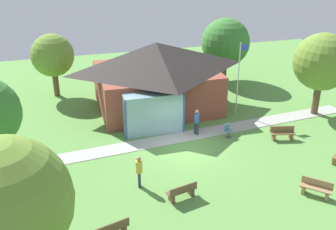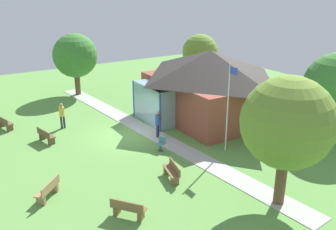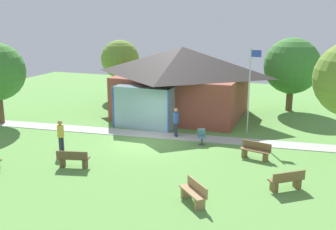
{
  "view_description": "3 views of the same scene",
  "coord_description": "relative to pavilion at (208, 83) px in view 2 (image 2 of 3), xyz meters",
  "views": [
    {
      "loc": [
        -6.86,
        -19.82,
        11.69
      ],
      "look_at": [
        -0.48,
        2.4,
        1.18
      ],
      "focal_mm": 42.72,
      "sensor_mm": 36.0,
      "label": 1
    },
    {
      "loc": [
        19.52,
        -9.23,
        9.16
      ],
      "look_at": [
        0.7,
        2.53,
        1.15
      ],
      "focal_mm": 38.96,
      "sensor_mm": 36.0,
      "label": 2
    },
    {
      "loc": [
        8.41,
        -19.66,
        7.02
      ],
      "look_at": [
        0.51,
        1.88,
        1.18
      ],
      "focal_mm": 42.46,
      "sensor_mm": 36.0,
      "label": 3
    }
  ],
  "objects": [
    {
      "name": "tree_east_hedge",
      "position": [
        10.54,
        -4.11,
        1.27
      ],
      "size": [
        3.9,
        3.9,
        5.77
      ],
      "color": "brown",
      "rests_on": "ground_plane"
    },
    {
      "name": "pavilion",
      "position": [
        0.0,
        0.0,
        0.0
      ],
      "size": [
        9.27,
        8.33,
        4.85
      ],
      "color": "brown",
      "rests_on": "ground_plane"
    },
    {
      "name": "visitor_on_path",
      "position": [
        1.35,
        -4.9,
        -1.51
      ],
      "size": [
        0.34,
        0.34,
        1.74
      ],
      "rotation": [
        0.0,
        0.0,
        2.27
      ],
      "color": "#2D3347",
      "rests_on": "ground_plane"
    },
    {
      "name": "tree_west_hedge",
      "position": [
        -10.53,
        -6.02,
        0.89
      ],
      "size": [
        3.74,
        3.74,
        5.3
      ],
      "color": "brown",
      "rests_on": "ground_plane"
    },
    {
      "name": "bench_front_center",
      "position": [
        -1.62,
        -11.1,
        -2.13
      ],
      "size": [
        1.56,
        0.78,
        0.84
      ],
      "rotation": [
        0.0,
        0.0,
        0.24
      ],
      "color": "brown",
      "rests_on": "ground_plane"
    },
    {
      "name": "patio_chair_lawn_spare",
      "position": [
        3.15,
        -5.74,
        -2.11
      ],
      "size": [
        0.59,
        0.59,
        0.86
      ],
      "rotation": [
        0.0,
        0.0,
        3.6
      ],
      "color": "teal",
      "rests_on": "ground_plane"
    },
    {
      "name": "footpath",
      "position": [
        0.2,
        -5.01,
        -2.51
      ],
      "size": [
        24.95,
        3.72,
        0.03
      ],
      "primitive_type": "cube",
      "rotation": [
        0.0,
        0.0,
        0.1
      ],
      "color": "#ADADA8",
      "rests_on": "ground_plane"
    },
    {
      "name": "flagpole",
      "position": [
        5.18,
        -2.58,
        0.33
      ],
      "size": [
        0.64,
        0.08,
        5.15
      ],
      "color": "silver",
      "rests_on": "ground_plane"
    },
    {
      "name": "bench_front_right",
      "position": [
        4.75,
        -12.64,
        -2.13
      ],
      "size": [
        1.37,
        1.37,
        0.84
      ],
      "rotation": [
        0.0,
        0.0,
        2.35
      ],
      "color": "#9E7A51",
      "rests_on": "ground_plane"
    },
    {
      "name": "bench_lawn_far_right",
      "position": [
        7.99,
        -10.23,
        -2.13
      ],
      "size": [
        1.45,
        1.27,
        0.84
      ],
      "rotation": [
        0.0,
        0.0,
        0.67
      ],
      "color": "brown",
      "rests_on": "ground_plane"
    },
    {
      "name": "bench_front_left",
      "position": [
        -5.27,
        -12.86,
        -2.13
      ],
      "size": [
        1.56,
        0.83,
        0.84
      ],
      "rotation": [
        0.0,
        0.0,
        0.27
      ],
      "color": "brown",
      "rests_on": "ground_plane"
    },
    {
      "name": "visitor_strolling_lawn",
      "position": [
        -3.36,
        -9.53,
        -1.51
      ],
      "size": [
        0.34,
        0.34,
        1.74
      ],
      "rotation": [
        0.0,
        0.0,
        1.42
      ],
      "color": "#2D3347",
      "rests_on": "ground_plane"
    },
    {
      "name": "bench_mid_right",
      "position": [
        6.26,
        -6.97,
        -2.13
      ],
      "size": [
        1.56,
        0.78,
        0.84
      ],
      "rotation": [
        0.0,
        0.0,
        2.91
      ],
      "color": "brown",
      "rests_on": "ground_plane"
    },
    {
      "name": "tree_behind_pavilion_left",
      "position": [
        -6.96,
        4.5,
        0.73
      ],
      "size": [
        3.25,
        3.25,
        4.91
      ],
      "color": "brown",
      "rests_on": "ground_plane"
    },
    {
      "name": "ground_plane",
      "position": [
        0.2,
        -6.39,
        -2.53
      ],
      "size": [
        44.0,
        44.0,
        0.0
      ],
      "primitive_type": "plane",
      "color": "#609947"
    }
  ]
}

